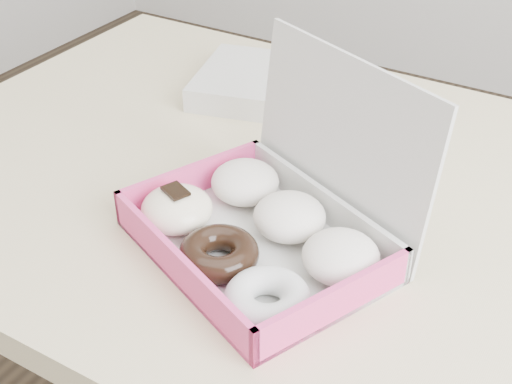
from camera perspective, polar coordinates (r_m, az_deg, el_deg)
The scene contains 3 objects.
table at distance 1.00m, azimuth 4.10°, elevation -3.37°, with size 1.20×0.80×0.75m.
donut_box at distance 0.83m, azimuth 0.78°, elevation -2.47°, with size 0.36×0.34×0.21m.
newspapers at distance 1.18m, azimuth 1.39°, elevation 8.57°, with size 0.24×0.19×0.04m, color silver.
Camera 1 is at (0.34, -0.71, 1.28)m, focal length 50.00 mm.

